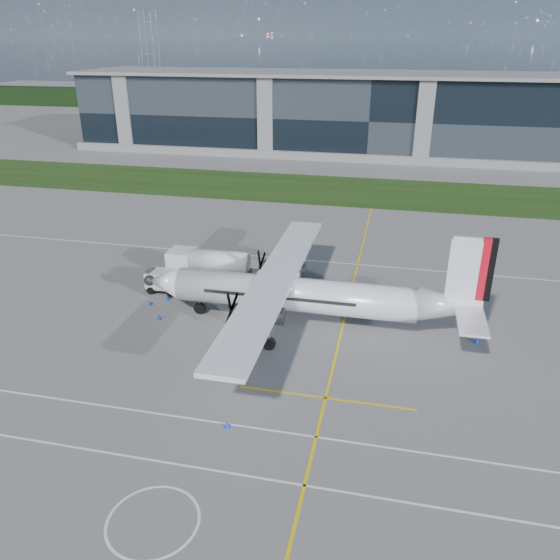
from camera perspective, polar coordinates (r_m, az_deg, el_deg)
ground at (r=79.58m, az=7.38°, el=7.74°), size 400.00×400.00×0.00m
grass_strip at (r=87.26m, az=7.92°, el=9.19°), size 400.00×18.00×0.04m
terminal_building at (r=117.24m, az=9.64°, el=16.64°), size 120.00×20.00×15.00m
tree_line at (r=177.29m, az=10.86°, el=17.55°), size 400.00×6.00×6.00m
pylon_west at (r=205.40m, az=-13.34°, el=21.58°), size 9.00×4.60×30.00m
yellow_taxiway_centerline at (r=51.34m, az=7.32°, el=-1.72°), size 0.20×70.00×0.01m
white_lane_line at (r=32.07m, az=-3.05°, el=-19.83°), size 90.00×0.15×0.01m
turboprop_aircraft at (r=44.22m, az=2.83°, el=0.33°), size 28.29×29.34×8.80m
fuel_tanker_truck at (r=54.29m, az=-8.04°, el=1.56°), size 8.54×2.78×3.20m
baggage_tug at (r=52.80m, az=-12.04°, el=-0.12°), size 3.36×2.02×2.02m
ground_crew_person at (r=49.97m, az=-3.89°, el=-0.97°), size 0.90×1.04×2.14m
safety_cone_nose_port at (r=47.98m, az=-12.52°, el=-3.75°), size 0.36×0.36×0.50m
safety_cone_tail at (r=46.18m, az=19.87°, el=-5.88°), size 0.36×0.36×0.50m
safety_cone_fwd at (r=50.69m, az=-13.44°, el=-2.27°), size 0.36×0.36×0.50m
safety_cone_stbdwing at (r=58.94m, az=2.63°, el=2.23°), size 0.36×0.36×0.50m
safety_cone_portwing at (r=35.12m, az=-5.56°, el=-14.77°), size 0.36×0.36×0.50m
safety_cone_nose_stbd at (r=51.28m, az=-11.66°, el=-1.77°), size 0.36×0.36×0.50m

